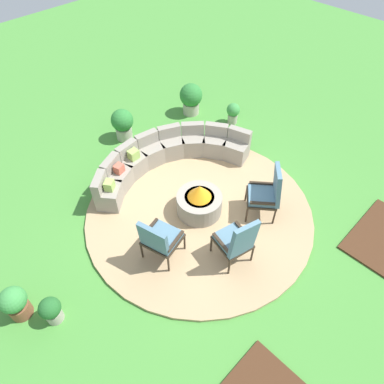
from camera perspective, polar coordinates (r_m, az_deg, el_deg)
ground_plane at (r=7.03m, az=1.16°, el=-3.35°), size 24.00×24.00×0.00m
patio_circle at (r=7.01m, az=1.16°, el=-3.19°), size 4.47×4.47×0.06m
fire_pit at (r=6.78m, az=1.20°, el=-1.58°), size 0.89×0.89×0.69m
curved_stone_bench at (r=7.70m, az=-4.17°, el=5.71°), size 3.46×1.82×0.71m
lounge_chair_front_left at (r=5.94m, az=-5.32°, el=-7.52°), size 0.71×0.71×1.00m
lounge_chair_front_right at (r=5.89m, az=7.28°, el=-7.83°), size 0.65×0.69×1.12m
lounge_chair_back_left at (r=6.68m, az=12.20°, el=-0.02°), size 0.80×0.83×1.15m
potted_plant_0 at (r=6.02m, az=-21.96°, el=-17.37°), size 0.34×0.34×0.53m
potted_plant_1 at (r=6.21m, az=-26.85°, el=-15.76°), size 0.41×0.41×0.66m
potted_plant_2 at (r=9.37m, az=-0.16°, el=15.07°), size 0.59×0.59×0.83m
potted_plant_3 at (r=9.14m, az=6.69°, el=12.76°), size 0.34×0.34×0.55m
potted_plant_4 at (r=8.65m, az=-11.21°, el=10.90°), size 0.53×0.53×0.79m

